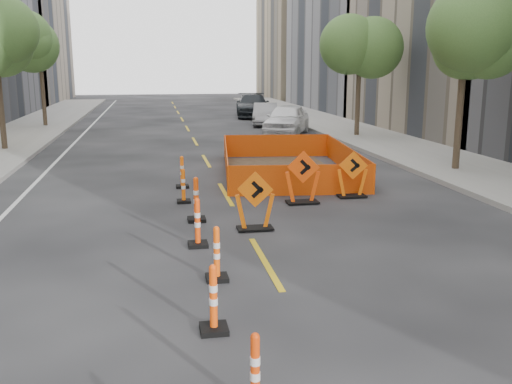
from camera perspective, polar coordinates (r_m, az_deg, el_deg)
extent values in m
plane|color=black|center=(7.47, 7.12, -17.17)|extent=(140.00, 140.00, 0.00)
cube|color=gray|center=(21.55, 20.68, 2.09)|extent=(4.00, 90.00, 0.15)
cube|color=gray|center=(35.65, 23.10, 16.94)|extent=(12.00, 16.00, 14.00)
cube|color=tan|center=(67.64, 6.35, 16.15)|extent=(12.00, 14.00, 16.00)
cylinder|color=#382B1E|center=(27.02, -24.08, 7.00)|extent=(0.24, 0.24, 3.15)
cylinder|color=#382B1E|center=(36.79, -20.46, 8.49)|extent=(0.24, 0.24, 3.15)
sphere|color=#42692D|center=(36.74, -20.83, 13.12)|extent=(2.80, 2.80, 2.80)
cylinder|color=#382B1E|center=(21.05, 19.58, 6.08)|extent=(0.24, 0.24, 3.15)
sphere|color=#42692D|center=(20.96, 20.19, 14.17)|extent=(2.80, 2.80, 2.80)
cylinder|color=#382B1E|center=(30.11, 10.12, 8.35)|extent=(0.24, 0.24, 3.15)
sphere|color=#42692D|center=(30.05, 10.34, 14.01)|extent=(2.80, 2.80, 2.80)
imported|color=white|center=(31.18, 3.09, 7.28)|extent=(3.76, 5.22, 1.65)
imported|color=#929397|center=(36.11, 0.94, 7.79)|extent=(2.30, 4.35, 1.36)
imported|color=black|center=(41.94, -0.34, 8.66)|extent=(3.04, 5.98, 1.66)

